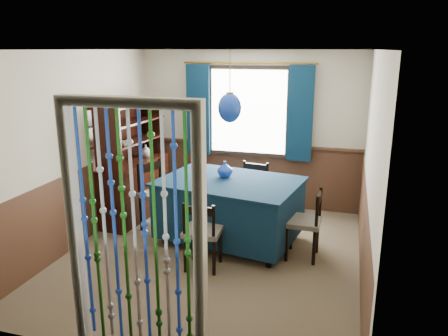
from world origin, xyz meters
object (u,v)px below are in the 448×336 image
(sideboard, at_px, (132,179))
(bowl_shelf, at_px, (123,143))
(chair_left, at_px, (158,194))
(vase_sideboard, at_px, (146,150))
(chair_right, at_px, (305,222))
(pendant_lamp, at_px, (230,108))
(dining_table, at_px, (229,207))
(chair_far, at_px, (252,191))
(chair_near, at_px, (202,233))
(vase_table, at_px, (225,170))

(sideboard, height_order, bowl_shelf, sideboard)
(chair_left, relative_size, vase_sideboard, 4.82)
(chair_right, distance_m, sideboard, 2.74)
(bowl_shelf, relative_size, vase_sideboard, 1.06)
(pendant_lamp, bearing_deg, chair_left, 172.54)
(chair_left, distance_m, chair_right, 2.13)
(dining_table, bearing_deg, chair_far, 89.91)
(sideboard, bearing_deg, bowl_shelf, -74.24)
(chair_far, bearing_deg, vase_sideboard, 5.79)
(bowl_shelf, bearing_deg, sideboard, 100.28)
(chair_far, relative_size, bowl_shelf, 4.15)
(chair_far, distance_m, sideboard, 1.82)
(pendant_lamp, xyz_separation_m, vase_sideboard, (-1.59, 0.82, -0.82))
(pendant_lamp, height_order, bowl_shelf, pendant_lamp)
(sideboard, relative_size, pendant_lamp, 2.00)
(chair_near, xyz_separation_m, vase_sideboard, (-1.49, 1.63, 0.53))
(sideboard, height_order, vase_sideboard, sideboard)
(chair_right, height_order, vase_table, vase_table)
(pendant_lamp, height_order, vase_table, pendant_lamp)
(chair_near, relative_size, pendant_lamp, 0.97)
(dining_table, height_order, chair_near, dining_table)
(chair_left, distance_m, vase_sideboard, 0.96)
(chair_near, bearing_deg, chair_right, 25.51)
(chair_near, bearing_deg, bowl_shelf, 144.28)
(chair_right, height_order, vase_sideboard, vase_sideboard)
(chair_right, bearing_deg, chair_near, 120.82)
(chair_left, bearing_deg, dining_table, 105.57)
(dining_table, height_order, chair_right, chair_right)
(dining_table, bearing_deg, vase_sideboard, 162.24)
(dining_table, xyz_separation_m, sideboard, (-1.65, 0.45, 0.12))
(chair_near, xyz_separation_m, vase_table, (-0.00, 0.95, 0.50))
(chair_right, xyz_separation_m, bowl_shelf, (-2.61, 0.31, 0.77))
(vase_table, xyz_separation_m, bowl_shelf, (-1.49, -0.02, 0.28))
(chair_far, relative_size, vase_sideboard, 4.38)
(sideboard, height_order, vase_table, sideboard)
(dining_table, relative_size, chair_right, 2.24)
(pendant_lamp, xyz_separation_m, bowl_shelf, (-1.59, 0.12, -0.57))
(chair_near, relative_size, chair_left, 0.87)
(pendant_lamp, bearing_deg, dining_table, 69.44)
(dining_table, bearing_deg, vase_table, 135.65)
(chair_far, distance_m, chair_left, 1.37)
(vase_table, bearing_deg, sideboard, 168.69)
(dining_table, bearing_deg, chair_right, -0.83)
(chair_near, height_order, vase_sideboard, vase_sideboard)
(chair_left, height_order, vase_sideboard, vase_sideboard)
(sideboard, relative_size, vase_sideboard, 8.71)
(sideboard, xyz_separation_m, vase_table, (1.55, -0.31, 0.35))
(chair_left, xyz_separation_m, chair_right, (2.10, -0.33, -0.05))
(chair_far, bearing_deg, bowl_shelf, 28.05)
(chair_far, distance_m, vase_table, 0.83)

